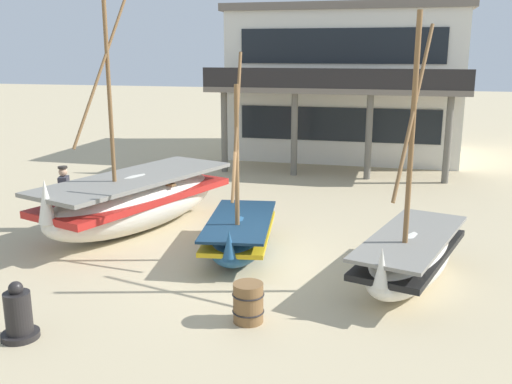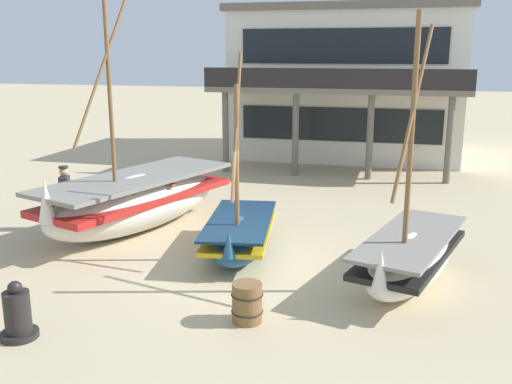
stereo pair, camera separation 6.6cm
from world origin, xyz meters
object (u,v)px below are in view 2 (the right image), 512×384
Objects in this scene: wooden_barrel at (247,303)px; harbor_building_main at (349,82)px; fishing_boat_centre_large at (136,200)px; fishing_boat_far_right at (410,256)px; fishing_boat_near_left at (240,234)px; fisherman_by_hull at (66,198)px; capstan_winch at (18,315)px.

harbor_building_main is at bearing 90.32° from wooden_barrel.
fishing_boat_centre_large reaches higher than fishing_boat_far_right.
wooden_barrel is at bearing -71.82° from fishing_boat_near_left.
fishing_boat_centre_large is 1.33× the size of fishing_boat_far_right.
fishing_boat_centre_large is at bearing 159.94° from fishing_boat_near_left.
fisherman_by_hull is at bearing 170.56° from fishing_boat_far_right.
fisherman_by_hull is 5.94m from capstan_winch.
wooden_barrel is at bearing -89.68° from harbor_building_main.
harbor_building_main is at bearing 72.64° from fishing_boat_centre_large.
fishing_boat_near_left is at bearing 108.18° from wooden_barrel.
fishing_boat_far_right reaches higher than wooden_barrel.
fishing_boat_centre_large reaches higher than capstan_winch.
fishing_boat_near_left is at bearing -20.06° from fishing_boat_centre_large.
fishing_boat_centre_large reaches higher than fisherman_by_hull.
harbor_building_main is (4.09, 13.10, 2.42)m from fishing_boat_centre_large.
fishing_boat_far_right is 15.52m from harbor_building_main.
fisherman_by_hull is at bearing -113.24° from harbor_building_main.
wooden_barrel is 0.07× the size of harbor_building_main.
fishing_boat_near_left is 3.85m from fishing_boat_far_right.
fisherman_by_hull is at bearing 172.46° from fishing_boat_near_left.
fishing_boat_centre_large reaches higher than fishing_boat_near_left.
capstan_winch is 1.40× the size of wooden_barrel.
wooden_barrel is at bearing -46.34° from fishing_boat_centre_large.
fishing_boat_far_right is (6.89, -1.93, -0.22)m from fishing_boat_centre_large.
fishing_boat_far_right is at bearing 32.71° from capstan_winch.
fishing_boat_centre_large is 4.13× the size of fisherman_by_hull.
fishing_boat_near_left is at bearing 63.37° from capstan_winch.
capstan_winch is at bearing -65.08° from fisherman_by_hull.
fishing_boat_centre_large is 7.10× the size of capstan_winch.
wooden_barrel is (-2.69, -2.46, -0.22)m from fishing_boat_far_right.
capstan_winch is (-2.37, -4.73, -0.08)m from fishing_boat_near_left.
wooden_barrel is 17.73m from harbor_building_main.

